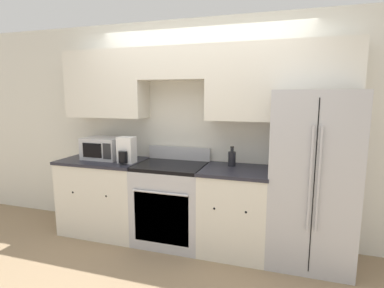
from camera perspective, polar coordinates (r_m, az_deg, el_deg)
name	(u,v)px	position (r m, az deg, el deg)	size (l,w,h in m)	color
ground_plane	(183,257)	(3.45, -1.66, -20.69)	(12.00, 12.00, 0.00)	#937A5B
wall_back	(200,112)	(3.55, 1.57, 6.03)	(8.00, 0.39, 2.60)	silver
lower_cabinets_left	(105,195)	(3.99, -16.26, -9.40)	(1.03, 0.64, 0.94)	silver
lower_cabinets_right	(235,210)	(3.41, 8.13, -12.39)	(0.73, 0.64, 0.94)	silver
oven_range	(171,203)	(3.59, -3.99, -11.09)	(0.79, 0.65, 1.10)	#B7B7BC
refrigerator	(311,178)	(3.31, 21.67, -6.02)	(0.81, 0.77, 1.77)	#B7B7BC
microwave	(104,148)	(3.90, -16.43, -0.74)	(0.46, 0.37, 0.27)	#B7B7BC
bottle	(232,158)	(3.38, 7.60, -2.70)	(0.08, 0.08, 0.22)	black
electric_kettle	(126,151)	(3.58, -12.42, -1.30)	(0.19, 0.21, 0.31)	white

